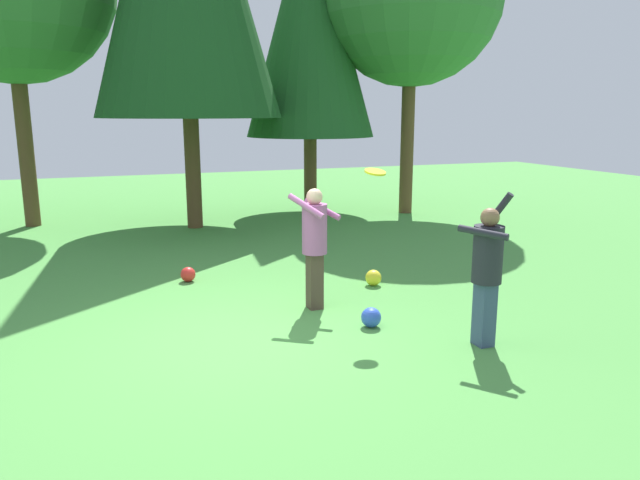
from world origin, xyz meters
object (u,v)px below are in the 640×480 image
at_px(person_catcher, 315,238).
at_px(ball_red, 188,274).
at_px(tree_right, 310,19).
at_px(frisbee, 375,172).
at_px(ball_yellow, 373,278).
at_px(person_thrower, 487,265).
at_px(ball_blue, 371,317).

relative_size(person_catcher, ball_red, 7.01).
distance_m(person_catcher, tree_right, 8.94).
bearing_deg(frisbee, person_catcher, 126.55).
distance_m(frisbee, tree_right, 9.06).
height_order(frisbee, tree_right, tree_right).
xyz_separation_m(frisbee, ball_yellow, (0.70, 1.42, -1.81)).
relative_size(person_thrower, frisbee, 5.52).
bearing_deg(person_catcher, tree_right, 123.89).
bearing_deg(person_catcher, ball_yellow, 82.76).
xyz_separation_m(person_thrower, frisbee, (-0.83, 1.23, 0.97)).
height_order(person_catcher, ball_red, person_catcher).
bearing_deg(tree_right, person_thrower, -97.88).
xyz_separation_m(ball_red, tree_right, (4.12, 5.60, 4.82)).
height_order(person_thrower, tree_right, tree_right).
height_order(ball_yellow, tree_right, tree_right).
bearing_deg(ball_red, ball_yellow, -25.20).
distance_m(person_catcher, ball_blue, 1.35).
bearing_deg(ball_blue, person_catcher, 112.80).
bearing_deg(ball_red, frisbee, -53.61).
relative_size(ball_red, tree_right, 0.03).
relative_size(person_catcher, frisbee, 5.15).
height_order(ball_yellow, ball_red, ball_yellow).
xyz_separation_m(person_thrower, ball_yellow, (-0.13, 2.65, -0.84)).
bearing_deg(person_thrower, tree_right, -41.87).
distance_m(ball_red, tree_right, 8.46).
bearing_deg(frisbee, tree_right, 75.47).
relative_size(frisbee, tree_right, 0.04).
height_order(ball_blue, tree_right, tree_right).
xyz_separation_m(person_catcher, frisbee, (0.54, -0.72, 0.94)).
height_order(person_thrower, frisbee, frisbee).
bearing_deg(ball_red, tree_right, 53.67).
relative_size(ball_blue, ball_red, 1.07).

